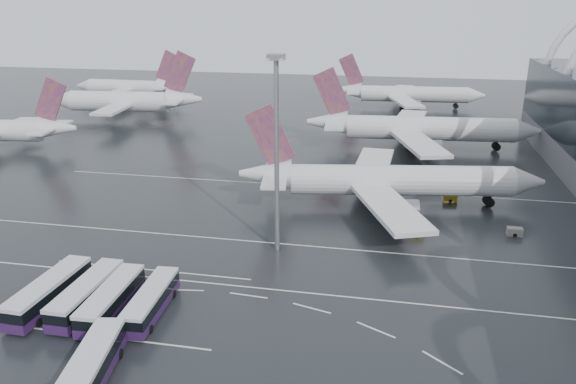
% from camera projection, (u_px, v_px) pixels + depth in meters
% --- Properties ---
extents(ground, '(420.00, 420.00, 0.00)m').
position_uv_depth(ground, '(326.00, 287.00, 72.01)').
color(ground, black).
rests_on(ground, ground).
extents(lane_marking_near, '(120.00, 0.25, 0.01)m').
position_uv_depth(lane_marking_near, '(324.00, 295.00, 70.16)').
color(lane_marking_near, silver).
rests_on(lane_marking_near, ground).
extents(lane_marking_mid, '(120.00, 0.25, 0.01)m').
position_uv_depth(lane_marking_mid, '(337.00, 248.00, 83.13)').
color(lane_marking_mid, silver).
rests_on(lane_marking_mid, ground).
extents(lane_marking_far, '(120.00, 0.25, 0.01)m').
position_uv_depth(lane_marking_far, '(354.00, 189.00, 109.07)').
color(lane_marking_far, silver).
rests_on(lane_marking_far, ground).
extents(bus_bay_line_south, '(28.00, 0.25, 0.01)m').
position_uv_depth(bus_bay_line_south, '(90.00, 335.00, 61.68)').
color(bus_bay_line_south, silver).
rests_on(bus_bay_line_south, ground).
extents(bus_bay_line_north, '(28.00, 0.25, 0.01)m').
position_uv_depth(bus_bay_line_north, '(152.00, 270.00, 76.51)').
color(bus_bay_line_north, silver).
rests_on(bus_bay_line_north, ground).
extents(airliner_main, '(53.72, 46.58, 18.22)m').
position_uv_depth(airliner_main, '(385.00, 181.00, 98.99)').
color(airliner_main, silver).
rests_on(airliner_main, ground).
extents(airliner_gate_b, '(56.40, 50.56, 19.58)m').
position_uv_depth(airliner_gate_b, '(417.00, 129.00, 137.05)').
color(airliner_gate_b, silver).
rests_on(airliner_gate_b, ground).
extents(airliner_gate_c, '(50.08, 46.12, 17.84)m').
position_uv_depth(airliner_gate_c, '(406.00, 95.00, 188.96)').
color(airliner_gate_c, silver).
rests_on(airliner_gate_c, ground).
extents(jet_remote_mid, '(47.72, 38.49, 20.76)m').
position_uv_depth(jet_remote_mid, '(129.00, 102.00, 170.84)').
color(jet_remote_mid, silver).
rests_on(jet_remote_mid, ground).
extents(jet_remote_far, '(41.93, 33.72, 18.34)m').
position_uv_depth(jet_remote_far, '(131.00, 88.00, 201.64)').
color(jet_remote_far, silver).
rests_on(jet_remote_far, ground).
extents(bus_row_near_a, '(3.56, 13.89, 3.40)m').
position_uv_depth(bus_row_near_a, '(49.00, 292.00, 67.03)').
color(bus_row_near_a, '#2C133D').
rests_on(bus_row_near_a, ground).
extents(bus_row_near_b, '(3.23, 13.31, 3.27)m').
position_uv_depth(bus_row_near_b, '(87.00, 294.00, 66.71)').
color(bus_row_near_b, '#2C133D').
rests_on(bus_row_near_b, ground).
extents(bus_row_near_c, '(3.47, 13.04, 3.19)m').
position_uv_depth(bus_row_near_c, '(111.00, 299.00, 65.64)').
color(bus_row_near_c, '#2C133D').
rests_on(bus_row_near_c, ground).
extents(bus_row_near_d, '(3.55, 12.47, 3.03)m').
position_uv_depth(bus_row_near_d, '(151.00, 301.00, 65.44)').
color(bus_row_near_d, '#2C133D').
rests_on(bus_row_near_d, ground).
extents(bus_row_far_c, '(5.34, 13.66, 3.28)m').
position_uv_depth(bus_row_far_c, '(90.00, 369.00, 53.17)').
color(bus_row_far_c, '#2C133D').
rests_on(bus_row_far_c, ground).
extents(floodlight_mast, '(2.16, 2.16, 28.18)m').
position_uv_depth(floodlight_mast, '(277.00, 132.00, 77.06)').
color(floodlight_mast, gray).
rests_on(floodlight_mast, ground).
extents(gse_cart_belly_c, '(2.29, 1.35, 1.25)m').
position_uv_depth(gse_cart_belly_c, '(417.00, 231.00, 87.72)').
color(gse_cart_belly_c, '#AA8E16').
rests_on(gse_cart_belly_c, ground).
extents(gse_cart_belly_d, '(2.32, 1.37, 1.26)m').
position_uv_depth(gse_cart_belly_d, '(515.00, 232.00, 87.52)').
color(gse_cart_belly_d, slate).
rests_on(gse_cart_belly_d, ground).
extents(gse_cart_belly_e, '(2.42, 1.43, 1.32)m').
position_uv_depth(gse_cart_belly_e, '(450.00, 198.00, 102.23)').
color(gse_cart_belly_e, '#AA8E16').
rests_on(gse_cart_belly_e, ground).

